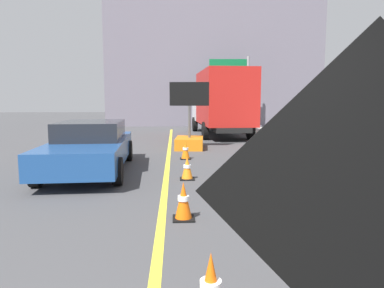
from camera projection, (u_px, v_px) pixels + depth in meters
name	position (u px, v px, depth m)	size (l,w,h in m)	color
lane_center_stripe	(162.00, 218.00, 5.90)	(0.14, 36.00, 0.01)	yellow
roadwork_sign	(367.00, 206.00, 1.66)	(1.61, 0.34, 2.33)	#593819
arrow_board_trailer	(189.00, 137.00, 14.38)	(1.60, 1.89, 2.70)	orange
box_truck	(221.00, 102.00, 19.51)	(2.88, 7.79, 3.52)	black
pickup_car	(91.00, 146.00, 9.74)	(2.27, 5.25, 1.38)	navy
highway_guide_sign	(237.00, 79.00, 24.36)	(2.79, 0.23, 5.00)	gray
far_building_block	(210.00, 60.00, 30.23)	(16.60, 8.44, 10.77)	slate
traffic_cone_mid_lane	(183.00, 201.00, 5.79)	(0.36, 0.36, 0.64)	black
traffic_cone_far_lane	(187.00, 168.00, 8.74)	(0.36, 0.36, 0.58)	black
traffic_cone_curbside	(186.00, 150.00, 11.76)	(0.36, 0.36, 0.62)	black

